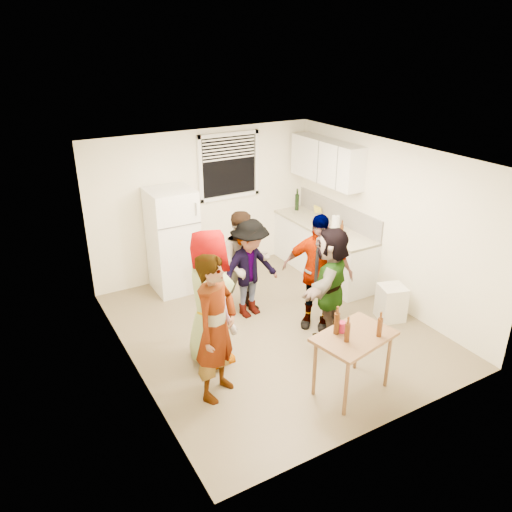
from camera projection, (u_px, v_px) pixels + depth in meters
room at (273, 328)px, 7.19m from camera, size 4.00×4.50×2.50m
window at (229, 166)px, 8.39m from camera, size 1.12×0.10×1.06m
refrigerator at (173, 241)px, 8.00m from camera, size 0.70×0.70×1.70m
counter_lower at (322, 250)px, 8.70m from camera, size 0.60×2.20×0.86m
countertop at (324, 226)px, 8.51m from camera, size 0.64×2.22×0.04m
backsplash at (338, 213)px, 8.56m from camera, size 0.03×2.20×0.36m
upper_cabinets at (326, 161)px, 8.29m from camera, size 0.34×1.60×0.70m
kettle at (319, 224)px, 8.54m from camera, size 0.32×0.29×0.22m
paper_towel at (335, 232)px, 8.23m from camera, size 0.13×0.13×0.27m
wine_bottle at (297, 210)px, 9.24m from camera, size 0.08×0.08×0.30m
beer_bottle_counter at (341, 238)px, 7.99m from camera, size 0.06×0.06×0.22m
blue_cup at (338, 239)px, 7.95m from camera, size 0.09×0.09×0.12m
picture_frame at (318, 211)px, 8.95m from camera, size 0.02×0.20×0.17m
trash_bin at (391, 303)px, 7.35m from camera, size 0.45×0.45×0.53m
serving_table at (349, 389)px, 5.95m from camera, size 1.01×0.77×0.77m
beer_bottle_table at (336, 333)px, 5.67m from camera, size 0.07×0.07×0.26m
red_cup at (342, 332)px, 5.70m from camera, size 0.09×0.09×0.12m
guest_grey at (212, 359)px, 6.51m from camera, size 1.82×0.93×0.57m
guest_stripe at (218, 392)px, 5.91m from camera, size 1.52×1.84×0.43m
guest_back_left at (245, 310)px, 7.66m from camera, size 1.09×1.72×0.60m
guest_back_right at (250, 314)px, 7.56m from camera, size 1.21×1.65×0.56m
guest_black at (314, 324)px, 7.29m from camera, size 1.93×1.88×0.41m
guest_orange at (327, 329)px, 7.16m from camera, size 2.13×2.14×0.46m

